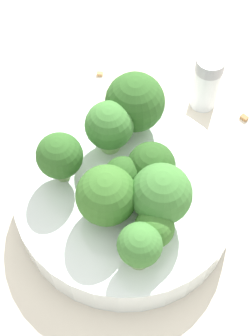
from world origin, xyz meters
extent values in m
plane|color=beige|center=(0.00, 0.00, 0.00)|extent=(3.00, 3.00, 0.00)
cylinder|color=silver|center=(0.00, 0.00, 0.02)|extent=(0.21, 0.21, 0.04)
cylinder|color=#84AD66|center=(-0.01, 0.01, 0.05)|extent=(0.02, 0.02, 0.03)
sphere|color=#28511E|center=(-0.01, 0.01, 0.07)|extent=(0.03, 0.03, 0.03)
cylinder|color=#8EB770|center=(0.05, -0.01, 0.06)|extent=(0.03, 0.03, 0.03)
sphere|color=#3D7533|center=(0.05, -0.01, 0.08)|extent=(0.05, 0.05, 0.05)
cylinder|color=#8EB770|center=(-0.04, -0.01, 0.06)|extent=(0.03, 0.03, 0.03)
sphere|color=#3D7533|center=(-0.04, -0.01, 0.08)|extent=(0.05, 0.05, 0.05)
cylinder|color=#7A9E5B|center=(0.04, 0.04, 0.06)|extent=(0.02, 0.02, 0.03)
sphere|color=#2D5B23|center=(0.04, 0.04, 0.08)|extent=(0.04, 0.04, 0.04)
cylinder|color=#8EB770|center=(-0.06, 0.01, 0.05)|extent=(0.03, 0.03, 0.02)
sphere|color=#386B28|center=(-0.06, 0.01, 0.07)|extent=(0.03, 0.03, 0.03)
cylinder|color=#84AD66|center=(-0.02, 0.03, 0.05)|extent=(0.02, 0.02, 0.02)
sphere|color=#386B28|center=(-0.02, 0.03, 0.08)|extent=(0.05, 0.05, 0.05)
cylinder|color=#8EB770|center=(0.06, -0.04, 0.05)|extent=(0.02, 0.02, 0.03)
sphere|color=#2D5B23|center=(0.06, -0.04, 0.08)|extent=(0.06, 0.06, 0.06)
cylinder|color=#84AD66|center=(-0.07, 0.03, 0.06)|extent=(0.02, 0.02, 0.03)
sphere|color=#3D7533|center=(-0.07, 0.03, 0.07)|extent=(0.04, 0.04, 0.04)
cylinder|color=#7A9E5B|center=(-0.01, -0.02, 0.05)|extent=(0.02, 0.02, 0.02)
sphere|color=#28511E|center=(-0.01, -0.02, 0.07)|extent=(0.04, 0.04, 0.04)
cylinder|color=silver|center=(0.07, -0.15, 0.03)|extent=(0.03, 0.03, 0.05)
cylinder|color=gray|center=(0.07, -0.15, 0.06)|extent=(0.03, 0.03, 0.02)
cube|color=#AD7F4C|center=(0.17, -0.06, 0.00)|extent=(0.01, 0.01, 0.01)
cube|color=tan|center=(0.08, -0.14, 0.00)|extent=(0.01, 0.01, 0.01)
cube|color=olive|center=(0.03, -0.17, 0.00)|extent=(0.01, 0.01, 0.01)
cube|color=tan|center=(0.07, -0.09, 0.00)|extent=(0.01, 0.01, 0.01)
camera|label=1|loc=(-0.19, 0.11, 0.42)|focal=50.00mm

